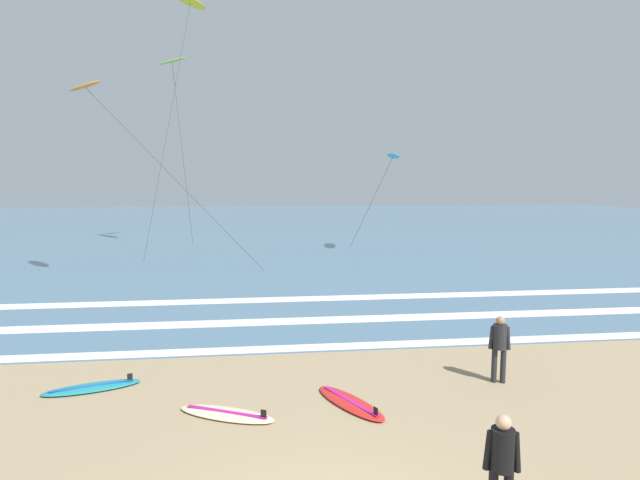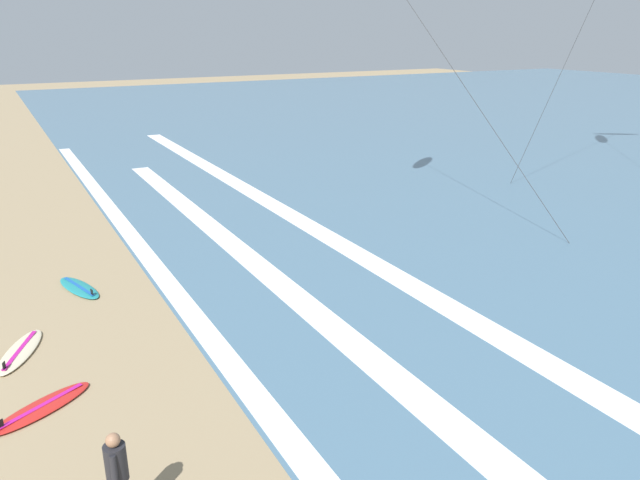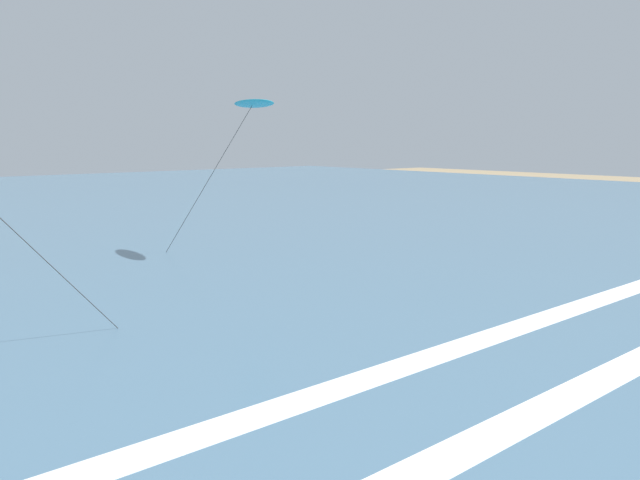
{
  "view_description": "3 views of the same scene",
  "coord_description": "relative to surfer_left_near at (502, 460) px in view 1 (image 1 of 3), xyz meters",
  "views": [
    {
      "loc": [
        -0.8,
        -5.57,
        4.7
      ],
      "look_at": [
        1.41,
        13.22,
        2.56
      ],
      "focal_mm": 28.4,
      "sensor_mm": 36.0,
      "label": 1
    },
    {
      "loc": [
        12.4,
        4.56,
        7.0
      ],
      "look_at": [
        0.08,
        11.28,
        2.08
      ],
      "focal_mm": 33.89,
      "sensor_mm": 36.0,
      "label": 2
    },
    {
      "loc": [
        -7.41,
        5.33,
        5.05
      ],
      "look_at": [
        -0.63,
        13.21,
        3.4
      ],
      "focal_mm": 36.07,
      "sensor_mm": 36.0,
      "label": 3
    }
  ],
  "objects": [
    {
      "name": "wave_foam_shoreline",
      "position": [
        -3.6,
        7.82,
        -0.94
      ],
      "size": [
        52.72,
        0.59,
        0.01
      ],
      "primitive_type": "cube",
      "color": "white",
      "rests_on": "ocean_surface"
    },
    {
      "name": "ocean_surface",
      "position": [
        -2.41,
        52.42,
        -0.95
      ],
      "size": [
        140.0,
        90.0,
        0.01
      ],
      "primitive_type": "cube",
      "color": "slate",
      "rests_on": "ground"
    },
    {
      "name": "surfboard_right_spare",
      "position": [
        -7.1,
        5.5,
        -0.91
      ],
      "size": [
        2.18,
        1.18,
        0.25
      ],
      "color": "teal",
      "rests_on": "ground"
    },
    {
      "name": "surfboard_left_pile",
      "position": [
        -3.95,
        3.78,
        -0.91
      ],
      "size": [
        2.16,
        1.42,
        0.25
      ],
      "color": "beige",
      "rests_on": "ground"
    },
    {
      "name": "kite_yellow_high_right",
      "position": [
        -7.82,
        30.82,
        15.94
      ],
      "size": [
        3.77,
        6.95,
        17.25
      ],
      "color": "yellow",
      "rests_on": "ground"
    },
    {
      "name": "surfboard_near_water",
      "position": [
        -1.37,
        4.01,
        -0.91
      ],
      "size": [
        1.52,
        2.13,
        0.25
      ],
      "color": "red",
      "rests_on": "ground"
    },
    {
      "name": "kite_orange_low_near",
      "position": [
        -11.05,
        18.52,
        8.06
      ],
      "size": [
        9.33,
        3.92,
        9.29
      ],
      "color": "orange",
      "rests_on": "ground"
    },
    {
      "name": "surfer_mid_group",
      "position": [
        2.33,
        4.81,
        0.0
      ],
      "size": [
        0.51,
        0.32,
        1.6
      ],
      "color": "#232328",
      "rests_on": "ground"
    },
    {
      "name": "kite_cyan_high_left",
      "position": [
        5.52,
        26.78,
        5.48
      ],
      "size": [
        2.7,
        5.65,
        6.68
      ],
      "color": "#23A8C6",
      "rests_on": "ground"
    },
    {
      "name": "wave_foam_outer_break",
      "position": [
        -4.15,
        13.93,
        -0.94
      ],
      "size": [
        56.68,
        0.88,
        0.01
      ],
      "primitive_type": "cube",
      "color": "white",
      "rests_on": "ocean_surface"
    },
    {
      "name": "surfer_left_near",
      "position": [
        0.0,
        0.0,
        0.0
      ],
      "size": [
        0.51,
        0.32,
        1.6
      ],
      "color": "black",
      "rests_on": "ground"
    },
    {
      "name": "kite_lime_mid_center",
      "position": [
        -9.18,
        31.02,
        12.07
      ],
      "size": [
        2.76,
        3.63,
        13.32
      ],
      "color": "#70C628",
      "rests_on": "ground"
    },
    {
      "name": "wave_foam_mid_break",
      "position": [
        -3.73,
        10.66,
        -0.94
      ],
      "size": [
        37.05,
        0.85,
        0.01
      ],
      "primitive_type": "cube",
      "color": "white",
      "rests_on": "ocean_surface"
    }
  ]
}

